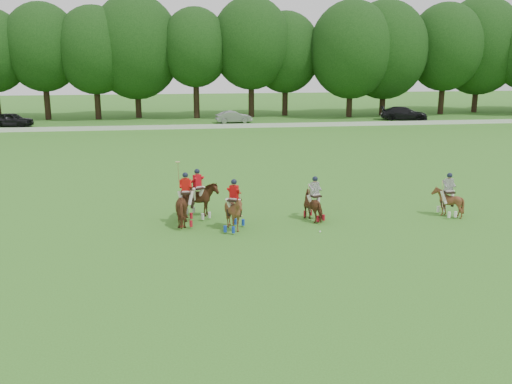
{
  "coord_description": "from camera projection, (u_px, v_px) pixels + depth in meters",
  "views": [
    {
      "loc": [
        -2.53,
        -21.14,
        7.67
      ],
      "look_at": [
        1.02,
        4.2,
        1.4
      ],
      "focal_mm": 40.0,
      "sensor_mm": 36.0,
      "label": 1
    }
  ],
  "objects": [
    {
      "name": "polo_red_a",
      "position": [
        186.0,
        206.0,
        25.94
      ],
      "size": [
        1.29,
        2.1,
        2.98
      ],
      "color": "#4F3015",
      "rests_on": "ground"
    },
    {
      "name": "car_mid",
      "position": [
        234.0,
        117.0,
        63.75
      ],
      "size": [
        4.11,
        1.8,
        1.31
      ],
      "primitive_type": "imported",
      "rotation": [
        0.0,
        0.0,
        1.68
      ],
      "color": "gray",
      "rests_on": "ground"
    },
    {
      "name": "polo_red_c",
      "position": [
        234.0,
        212.0,
        25.08
      ],
      "size": [
        1.84,
        1.91,
        2.32
      ],
      "color": "#4F3015",
      "rests_on": "ground"
    },
    {
      "name": "tree_line",
      "position": [
        198.0,
        48.0,
        66.79
      ],
      "size": [
        117.98,
        14.32,
        14.75
      ],
      "color": "black",
      "rests_on": "ground"
    },
    {
      "name": "car_left",
      "position": [
        12.0,
        120.0,
        60.53
      ],
      "size": [
        4.66,
        2.6,
        1.5
      ],
      "primitive_type": "imported",
      "rotation": [
        0.0,
        0.0,
        1.37
      ],
      "color": "black",
      "rests_on": "ground"
    },
    {
      "name": "polo_stripe_b",
      "position": [
        448.0,
        201.0,
        27.32
      ],
      "size": [
        1.2,
        1.33,
        2.12
      ],
      "color": "#4F3015",
      "rests_on": "ground"
    },
    {
      "name": "polo_stripe_a",
      "position": [
        314.0,
        205.0,
        26.66
      ],
      "size": [
        1.32,
        1.78,
        2.1
      ],
      "color": "#4F3015",
      "rests_on": "ground"
    },
    {
      "name": "ground",
      "position": [
        245.0,
        252.0,
        22.5
      ],
      "size": [
        180.0,
        180.0,
        0.0
      ],
      "primitive_type": "plane",
      "color": "#386E1F",
      "rests_on": "ground"
    },
    {
      "name": "boundary_rail",
      "position": [
        201.0,
        127.0,
        59.0
      ],
      "size": [
        120.0,
        0.1,
        0.44
      ],
      "primitive_type": "cube",
      "color": "white",
      "rests_on": "ground"
    },
    {
      "name": "car_right",
      "position": [
        404.0,
        113.0,
        66.41
      ],
      "size": [
        5.75,
        3.66,
        1.55
      ],
      "primitive_type": "imported",
      "rotation": [
        0.0,
        0.0,
        1.27
      ],
      "color": "black",
      "rests_on": "ground"
    },
    {
      "name": "polo_ball",
      "position": [
        320.0,
        232.0,
        24.94
      ],
      "size": [
        0.09,
        0.09,
        0.09
      ],
      "primitive_type": "sphere",
      "color": "white",
      "rests_on": "ground"
    },
    {
      "name": "polo_red_b",
      "position": [
        198.0,
        200.0,
        27.04
      ],
      "size": [
        2.18,
        2.12,
        2.37
      ],
      "color": "#4F3015",
      "rests_on": "ground"
    }
  ]
}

